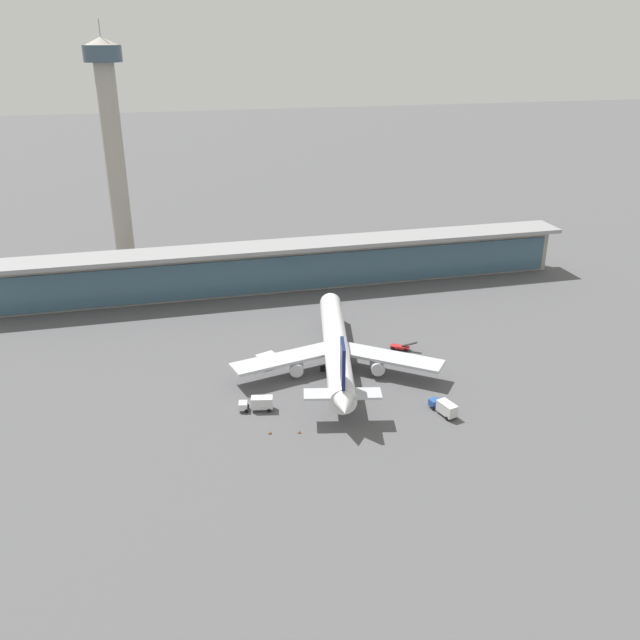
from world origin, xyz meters
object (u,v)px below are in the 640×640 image
at_px(airliner_on_stand, 336,347).
at_px(service_truck_mid_apron_white, 263,360).
at_px(safety_cone_charlie, 270,432).
at_px(safety_cone_alpha, 300,432).
at_px(safety_cone_bravo, 338,407).
at_px(service_truck_by_tail_white, 258,403).
at_px(service_truck_near_nose_red, 401,347).
at_px(control_tower, 112,139).
at_px(service_truck_under_wing_blue, 445,407).

height_order(airliner_on_stand, service_truck_mid_apron_white, airliner_on_stand).
distance_m(service_truck_mid_apron_white, safety_cone_charlie, 30.31).
distance_m(airliner_on_stand, service_truck_mid_apron_white, 18.16).
xyz_separation_m(safety_cone_alpha, safety_cone_bravo, (10.30, 7.58, 0.00)).
relative_size(airliner_on_stand, service_truck_by_tail_white, 8.56).
relative_size(safety_cone_bravo, safety_cone_charlie, 1.00).
bearing_deg(airliner_on_stand, service_truck_by_tail_white, -144.87).
bearing_deg(service_truck_mid_apron_white, safety_cone_charlie, -97.07).
distance_m(service_truck_near_nose_red, control_tower, 120.65).
bearing_deg(safety_cone_bravo, airliner_on_stand, 76.17).
xyz_separation_m(service_truck_under_wing_blue, control_tower, (-66.83, 121.92, 41.18)).
bearing_deg(airliner_on_stand, service_truck_near_nose_red, 16.99).
bearing_deg(service_truck_by_tail_white, safety_cone_alpha, -59.18).
distance_m(service_truck_near_nose_red, service_truck_under_wing_blue, 32.39).
distance_m(service_truck_mid_apron_white, service_truck_by_tail_white, 20.63).
bearing_deg(safety_cone_charlie, service_truck_under_wing_blue, -2.31).
bearing_deg(service_truck_by_tail_white, service_truck_near_nose_red, 27.37).
xyz_separation_m(service_truck_mid_apron_white, service_truck_by_tail_white, (-4.48, -20.14, 0.00)).
bearing_deg(airliner_on_stand, control_tower, 117.72).
bearing_deg(service_truck_by_tail_white, service_truck_mid_apron_white, 77.47).
bearing_deg(safety_cone_alpha, airliner_on_stand, 60.42).
relative_size(service_truck_near_nose_red, safety_cone_alpha, 9.30).
distance_m(airliner_on_stand, service_truck_under_wing_blue, 31.60).
xyz_separation_m(airliner_on_stand, service_truck_mid_apron_white, (-17.04, 5.00, -3.81)).
height_order(airliner_on_stand, safety_cone_charlie, airliner_on_stand).
xyz_separation_m(safety_cone_bravo, safety_cone_charlie, (-16.17, -6.39, 0.00)).
height_order(service_truck_near_nose_red, safety_cone_charlie, service_truck_near_nose_red).
bearing_deg(service_truck_under_wing_blue, airliner_on_stand, 122.18).
relative_size(service_truck_near_nose_red, service_truck_under_wing_blue, 0.85).
relative_size(control_tower, safety_cone_alpha, 112.66).
bearing_deg(safety_cone_charlie, safety_cone_bravo, 21.57).
xyz_separation_m(service_truck_by_tail_white, safety_cone_bravo, (16.92, -3.52, -1.37)).
bearing_deg(airliner_on_stand, safety_cone_charlie, -129.67).
bearing_deg(service_truck_under_wing_blue, safety_cone_alpha, 179.42).
height_order(safety_cone_bravo, safety_cone_charlie, same).
height_order(airliner_on_stand, safety_cone_alpha, airliner_on_stand).
bearing_deg(safety_cone_alpha, safety_cone_bravo, 36.37).
bearing_deg(service_truck_by_tail_white, control_tower, 104.52).
xyz_separation_m(control_tower, safety_cone_bravo, (45.53, -114.02, -42.56)).
bearing_deg(airliner_on_stand, service_truck_mid_apron_white, 163.64).
xyz_separation_m(control_tower, safety_cone_alpha, (35.23, -121.60, -42.56)).
bearing_deg(control_tower, safety_cone_charlie, -76.30).
xyz_separation_m(service_truck_near_nose_red, service_truck_mid_apron_white, (-35.88, -0.75, 0.88)).
height_order(service_truck_mid_apron_white, control_tower, control_tower).
bearing_deg(service_truck_by_tail_white, service_truck_under_wing_blue, -16.64).
xyz_separation_m(airliner_on_stand, service_truck_near_nose_red, (18.84, 5.76, -4.70)).
bearing_deg(service_truck_near_nose_red, service_truck_by_tail_white, -152.63).
xyz_separation_m(service_truck_near_nose_red, safety_cone_charlie, (-39.61, -30.80, -0.49)).
distance_m(airliner_on_stand, service_truck_by_tail_white, 26.58).
distance_m(safety_cone_alpha, safety_cone_bravo, 12.79).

